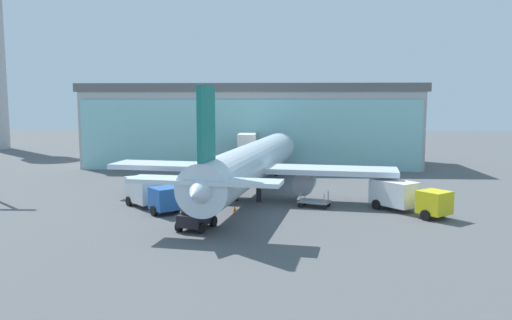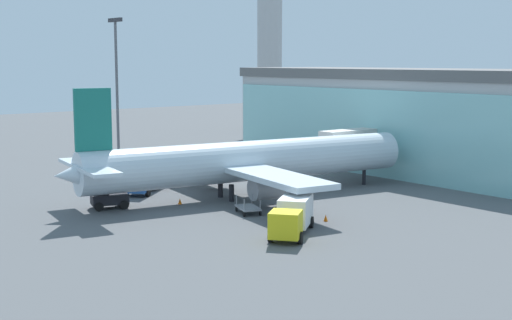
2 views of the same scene
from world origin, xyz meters
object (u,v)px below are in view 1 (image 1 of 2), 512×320
jet_bridge (249,142)px  catering_truck (151,193)px  safety_cone_nose (235,209)px  baggage_cart (314,202)px  safety_cone_wingtip (377,198)px  pushback_tug (196,217)px  airplane (252,163)px  fuel_truck (406,196)px

jet_bridge → catering_truck: size_ratio=1.76×
catering_truck → safety_cone_nose: bearing=42.1°
jet_bridge → baggage_cart: 24.21m
catering_truck → baggage_cart: bearing=54.9°
jet_bridge → safety_cone_wingtip: jet_bridge is taller
baggage_cart → pushback_tug: size_ratio=0.89×
safety_cone_wingtip → airplane: bearing=174.0°
safety_cone_nose → fuel_truck: bearing=1.6°
fuel_truck → safety_cone_nose: bearing=-126.2°
catering_truck → baggage_cart: 14.98m
jet_bridge → pushback_tug: (-2.30, -31.16, -3.16)m
baggage_cart → pushback_tug: (-9.63, -8.37, 0.47)m
fuel_truck → baggage_cart: (-7.87, 1.95, -0.97)m
airplane → safety_cone_nose: bearing=179.8°
airplane → catering_truck: bearing=132.3°
baggage_cart → airplane: bearing=164.1°
catering_truck → jet_bridge: bearing=122.5°
baggage_cart → safety_cone_wingtip: (6.38, 3.11, -0.23)m
baggage_cart → safety_cone_wingtip: 7.10m
fuel_truck → pushback_tug: 18.64m
fuel_truck → pushback_tug: size_ratio=1.99×
catering_truck → safety_cone_nose: 7.88m
catering_truck → baggage_cart: size_ratio=2.20×
pushback_tug → baggage_cart: bearing=-32.0°
jet_bridge → safety_cone_wingtip: 24.28m
pushback_tug → safety_cone_wingtip: pushback_tug is taller
jet_bridge → baggage_cart: bearing=-162.1°
fuel_truck → safety_cone_wingtip: size_ratio=12.95×
fuel_truck → baggage_cart: size_ratio=2.24×
jet_bridge → airplane: airplane is taller
airplane → safety_cone_nose: 7.58m
jet_bridge → safety_cone_nose: bearing=-179.5°
airplane → safety_cone_wingtip: airplane is taller
fuel_truck → safety_cone_wingtip: (-1.49, 5.06, -1.19)m
airplane → safety_cone_wingtip: bearing=-86.3°
catering_truck → safety_cone_nose: size_ratio=12.73×
jet_bridge → safety_cone_nose: size_ratio=22.41×
catering_truck → pushback_tug: size_ratio=1.95×
catering_truck → baggage_cart: (14.89, 1.30, -0.97)m
catering_truck → safety_cone_wingtip: bearing=61.6°
airplane → catering_truck: airplane is taller
fuel_truck → jet_bridge: bearing=173.8°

